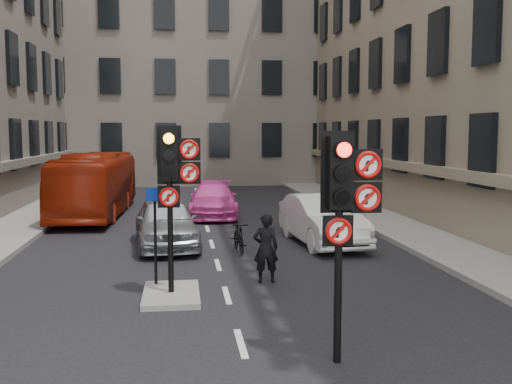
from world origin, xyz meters
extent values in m
cube|color=gray|center=(7.20, 12.00, 0.08)|extent=(3.00, 50.00, 0.16)
cube|color=gray|center=(-1.20, 5.00, 0.06)|extent=(1.20, 2.00, 0.12)
cube|color=gray|center=(0.00, 38.00, 10.00)|extent=(30.00, 14.00, 20.00)
cylinder|color=black|center=(1.40, 1.00, 1.20)|extent=(0.12, 0.12, 2.40)
cube|color=black|center=(1.40, 1.00, 2.95)|extent=(0.36, 0.28, 1.10)
cube|color=black|center=(1.40, 1.13, 2.95)|extent=(0.52, 0.03, 1.25)
cylinder|color=#FF1407|center=(1.40, 0.76, 3.30)|extent=(0.22, 0.01, 0.22)
cylinder|color=black|center=(1.40, 0.76, 2.95)|extent=(0.22, 0.01, 0.22)
cylinder|color=black|center=(1.40, 0.76, 2.60)|extent=(0.22, 0.01, 0.22)
cube|color=black|center=(1.82, 0.98, 3.07)|extent=(0.47, 0.05, 0.47)
cylinder|color=white|center=(1.82, 0.94, 3.07)|extent=(0.41, 0.02, 0.41)
torus|color=#BF0C0A|center=(1.82, 0.93, 3.07)|extent=(0.41, 0.06, 0.41)
cube|color=#BF0C0A|center=(1.82, 0.92, 3.07)|extent=(0.25, 0.01, 0.25)
cube|color=black|center=(1.82, 0.98, 2.57)|extent=(0.47, 0.05, 0.47)
cylinder|color=white|center=(1.82, 0.94, 2.57)|extent=(0.41, 0.02, 0.41)
torus|color=#BF0C0A|center=(1.82, 0.93, 2.57)|extent=(0.41, 0.06, 0.41)
cube|color=#BF0C0A|center=(1.82, 0.92, 2.57)|extent=(0.25, 0.01, 0.25)
cube|color=black|center=(1.38, 0.98, 2.07)|extent=(0.47, 0.05, 0.47)
cylinder|color=white|center=(1.38, 0.94, 2.07)|extent=(0.41, 0.02, 0.41)
torus|color=#BF0C0A|center=(1.38, 0.93, 2.07)|extent=(0.41, 0.06, 0.41)
cube|color=#BF0C0A|center=(1.38, 0.92, 2.07)|extent=(0.25, 0.01, 0.25)
cylinder|color=black|center=(-1.20, 5.00, 1.32)|extent=(0.12, 0.12, 2.40)
cube|color=black|center=(-1.20, 5.00, 3.07)|extent=(0.36, 0.28, 1.10)
cube|color=black|center=(-1.20, 5.13, 3.07)|extent=(0.52, 0.03, 1.25)
cylinder|color=orange|center=(-1.20, 4.75, 3.42)|extent=(0.22, 0.02, 0.22)
cylinder|color=black|center=(-1.20, 4.75, 3.07)|extent=(0.22, 0.02, 0.22)
cylinder|color=black|center=(-1.20, 4.75, 2.72)|extent=(0.22, 0.02, 0.22)
cube|color=black|center=(-0.78, 4.98, 3.19)|extent=(0.47, 0.05, 0.47)
cylinder|color=white|center=(-0.78, 4.94, 3.19)|extent=(0.41, 0.02, 0.41)
torus|color=#BF0C0A|center=(-0.78, 4.92, 3.19)|extent=(0.41, 0.06, 0.41)
cube|color=#BF0C0A|center=(-0.78, 4.92, 3.19)|extent=(0.25, 0.02, 0.25)
cube|color=black|center=(-0.78, 4.98, 2.69)|extent=(0.47, 0.05, 0.47)
cylinder|color=white|center=(-0.78, 4.94, 2.69)|extent=(0.41, 0.02, 0.41)
torus|color=#BF0C0A|center=(-0.78, 4.92, 2.69)|extent=(0.41, 0.06, 0.41)
cube|color=#BF0C0A|center=(-0.78, 4.92, 2.69)|extent=(0.25, 0.02, 0.25)
cube|color=black|center=(-1.22, 4.98, 2.19)|extent=(0.47, 0.05, 0.47)
cylinder|color=white|center=(-1.22, 4.94, 2.19)|extent=(0.41, 0.02, 0.41)
torus|color=#BF0C0A|center=(-1.22, 4.92, 2.19)|extent=(0.41, 0.06, 0.41)
cube|color=#BF0C0A|center=(-1.22, 4.92, 2.19)|extent=(0.25, 0.02, 0.25)
imported|color=#94969B|center=(-1.42, 10.71, 0.77)|extent=(2.23, 4.68, 1.54)
imported|color=white|center=(3.48, 10.57, 0.78)|extent=(2.06, 4.86, 1.56)
imported|color=#DD41A1|center=(0.41, 17.27, 0.70)|extent=(2.21, 4.91, 1.40)
imported|color=maroon|center=(-4.50, 18.17, 1.33)|extent=(2.58, 9.62, 2.66)
imported|color=black|center=(0.71, 9.56, 0.47)|extent=(0.54, 1.59, 0.94)
imported|color=black|center=(1.00, 6.00, 0.83)|extent=(0.60, 0.40, 1.65)
cylinder|color=black|center=(-1.55, 5.75, 1.20)|extent=(0.06, 0.06, 2.15)
cube|color=navy|center=(-1.55, 5.70, 2.17)|extent=(0.38, 0.12, 0.30)
camera|label=1|loc=(-0.99, -7.74, 3.57)|focal=42.00mm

